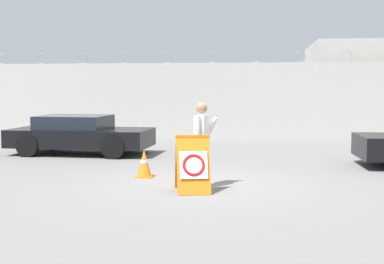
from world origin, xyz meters
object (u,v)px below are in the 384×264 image
(security_guard, at_px, (202,140))
(parked_car_front_coupe, at_px, (80,134))
(traffic_cone_near, at_px, (144,164))
(barricade_sign, at_px, (193,164))

(security_guard, xyz_separation_m, parked_car_front_coupe, (-4.40, 4.86, -0.39))
(security_guard, height_order, traffic_cone_near, security_guard)
(barricade_sign, distance_m, parked_car_front_coupe, 6.88)
(security_guard, relative_size, traffic_cone_near, 2.77)
(barricade_sign, xyz_separation_m, traffic_cone_near, (-1.35, 1.56, -0.25))
(barricade_sign, bearing_deg, traffic_cone_near, 117.65)
(traffic_cone_near, bearing_deg, parked_car_front_coupe, 127.27)
(security_guard, bearing_deg, parked_car_front_coupe, 52.72)
(parked_car_front_coupe, bearing_deg, traffic_cone_near, -50.44)
(traffic_cone_near, xyz_separation_m, parked_car_front_coupe, (-2.92, 3.84, 0.30))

